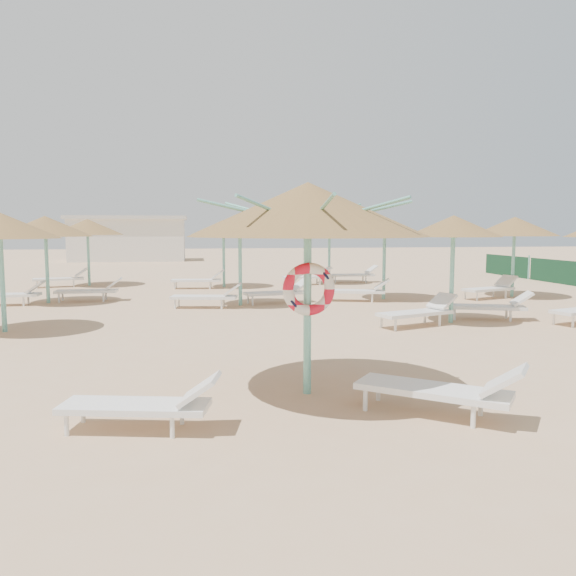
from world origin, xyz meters
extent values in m
plane|color=tan|center=(0.00, 0.00, 0.00)|extent=(120.00, 120.00, 0.00)
cylinder|color=#6DBDAE|center=(0.30, -0.05, 1.23)|extent=(0.11, 0.11, 2.46)
cone|color=brown|center=(0.30, -0.05, 2.57)|extent=(3.28, 3.28, 0.74)
cylinder|color=#6DBDAE|center=(0.30, -0.05, 2.31)|extent=(0.20, 0.20, 0.12)
cylinder|color=#6DBDAE|center=(1.05, -0.05, 2.52)|extent=(1.48, 0.04, 0.37)
cylinder|color=#6DBDAE|center=(0.83, 0.48, 2.52)|extent=(1.08, 1.08, 0.37)
cylinder|color=#6DBDAE|center=(0.30, 0.70, 2.52)|extent=(0.04, 1.48, 0.37)
cylinder|color=#6DBDAE|center=(-0.23, 0.48, 2.52)|extent=(1.08, 1.08, 0.37)
cylinder|color=#6DBDAE|center=(-0.46, -0.05, 2.52)|extent=(1.48, 0.04, 0.37)
cylinder|color=#6DBDAE|center=(-0.23, -0.58, 2.52)|extent=(1.08, 1.08, 0.37)
cylinder|color=#6DBDAE|center=(0.30, -0.80, 2.52)|extent=(0.04, 1.48, 0.37)
cylinder|color=#6DBDAE|center=(0.83, -0.58, 2.52)|extent=(1.08, 1.08, 0.37)
torus|color=red|center=(0.30, -0.15, 1.49)|extent=(0.73, 0.15, 0.73)
cylinder|color=white|center=(-2.68, -1.22, 0.12)|extent=(0.05, 0.05, 0.25)
cylinder|color=white|center=(-2.58, -0.79, 0.12)|extent=(0.05, 0.05, 0.25)
cylinder|color=white|center=(-1.51, -1.48, 0.12)|extent=(0.05, 0.05, 0.25)
cylinder|color=white|center=(-1.41, -1.05, 0.12)|extent=(0.05, 0.05, 0.25)
cube|color=white|center=(-1.94, -1.16, 0.28)|extent=(1.76, 0.90, 0.07)
cube|color=white|center=(-1.20, -1.32, 0.50)|extent=(0.53, 0.61, 0.32)
cylinder|color=white|center=(0.88, -0.92, 0.14)|extent=(0.06, 0.06, 0.28)
cylinder|color=white|center=(1.18, -0.53, 0.14)|extent=(0.06, 0.06, 0.28)
cylinder|color=white|center=(1.93, -1.73, 0.14)|extent=(0.06, 0.06, 0.28)
cylinder|color=white|center=(2.23, -1.35, 0.14)|extent=(0.06, 0.06, 0.28)
cube|color=white|center=(1.65, -1.21, 0.31)|extent=(1.85, 1.63, 0.08)
cube|color=white|center=(2.31, -1.72, 0.55)|extent=(0.74, 0.76, 0.36)
cylinder|color=#6DBDAE|center=(-5.49, 5.73, 1.15)|extent=(0.11, 0.11, 2.30)
cylinder|color=#6DBDAE|center=(-5.49, 5.73, 2.15)|extent=(0.20, 0.20, 0.12)
cylinder|color=#6DBDAE|center=(-5.78, 10.79, 1.15)|extent=(0.11, 0.11, 2.30)
cone|color=brown|center=(-5.78, 10.79, 2.39)|extent=(2.81, 2.81, 0.63)
cylinder|color=#6DBDAE|center=(-5.78, 10.79, 2.15)|extent=(0.20, 0.20, 0.12)
cylinder|color=white|center=(-6.33, 10.14, 0.14)|extent=(0.06, 0.06, 0.28)
cylinder|color=white|center=(-6.33, 10.64, 0.14)|extent=(0.06, 0.06, 0.28)
cube|color=white|center=(-6.88, 10.39, 0.32)|extent=(1.90, 0.63, 0.08)
cube|color=white|center=(-6.03, 10.39, 0.56)|extent=(0.49, 0.60, 0.36)
cylinder|color=white|center=(-5.48, 10.84, 0.14)|extent=(0.06, 0.06, 0.28)
cylinder|color=white|center=(-5.48, 11.34, 0.14)|extent=(0.06, 0.06, 0.28)
cylinder|color=white|center=(-4.13, 10.84, 0.14)|extent=(0.06, 0.06, 0.28)
cylinder|color=white|center=(-4.13, 11.34, 0.14)|extent=(0.06, 0.06, 0.28)
cube|color=white|center=(-4.68, 11.09, 0.32)|extent=(1.90, 0.63, 0.08)
cube|color=white|center=(-3.83, 11.09, 0.56)|extent=(0.49, 0.60, 0.36)
cylinder|color=#6DBDAE|center=(-5.52, 16.29, 1.15)|extent=(0.11, 0.11, 2.30)
cone|color=brown|center=(-5.52, 16.29, 2.40)|extent=(2.83, 2.83, 0.64)
cylinder|color=#6DBDAE|center=(-5.52, 16.29, 2.15)|extent=(0.20, 0.20, 0.12)
cylinder|color=white|center=(-7.35, 15.47, 0.14)|extent=(0.06, 0.06, 0.28)
cylinder|color=white|center=(-7.46, 15.96, 0.14)|extent=(0.06, 0.06, 0.28)
cylinder|color=white|center=(-6.03, 15.76, 0.14)|extent=(0.06, 0.06, 0.28)
cylinder|color=white|center=(-6.14, 16.25, 0.14)|extent=(0.06, 0.06, 0.28)
cube|color=white|center=(-6.62, 15.89, 0.32)|extent=(1.99, 1.01, 0.08)
cube|color=white|center=(-5.79, 16.07, 0.56)|extent=(0.60, 0.69, 0.36)
cylinder|color=#6DBDAE|center=(0.11, 9.28, 1.15)|extent=(0.11, 0.11, 2.30)
cone|color=brown|center=(0.11, 9.28, 2.39)|extent=(2.55, 2.55, 0.57)
cylinder|color=#6DBDAE|center=(0.11, 9.28, 2.15)|extent=(0.20, 0.20, 0.12)
cylinder|color=white|center=(-1.82, 8.78, 0.14)|extent=(0.06, 0.06, 0.28)
cylinder|color=white|center=(-1.73, 9.28, 0.14)|extent=(0.06, 0.06, 0.28)
cylinder|color=white|center=(-0.50, 8.54, 0.14)|extent=(0.06, 0.06, 0.28)
cylinder|color=white|center=(-0.40, 9.03, 0.14)|extent=(0.06, 0.06, 0.28)
cube|color=white|center=(-0.99, 8.88, 0.32)|extent=(1.98, 0.96, 0.08)
cube|color=white|center=(-0.15, 8.73, 0.56)|extent=(0.59, 0.68, 0.36)
cylinder|color=white|center=(0.47, 9.19, 0.14)|extent=(0.06, 0.06, 0.28)
cylinder|color=white|center=(0.38, 9.68, 0.14)|extent=(0.06, 0.06, 0.28)
cylinder|color=white|center=(1.80, 9.44, 0.14)|extent=(0.06, 0.06, 0.28)
cylinder|color=white|center=(1.70, 9.93, 0.14)|extent=(0.06, 0.06, 0.28)
cube|color=white|center=(1.21, 9.58, 0.32)|extent=(1.98, 0.96, 0.08)
cube|color=white|center=(2.05, 9.74, 0.56)|extent=(0.59, 0.68, 0.36)
cylinder|color=#6DBDAE|center=(-0.10, 14.78, 1.15)|extent=(0.11, 0.11, 2.30)
cone|color=brown|center=(-0.10, 14.78, 2.38)|extent=(2.50, 2.50, 0.56)
cylinder|color=#6DBDAE|center=(-0.10, 14.78, 2.15)|extent=(0.20, 0.20, 0.12)
cylinder|color=white|center=(-2.02, 14.21, 0.14)|extent=(0.06, 0.06, 0.28)
cylinder|color=white|center=(-1.98, 14.71, 0.14)|extent=(0.06, 0.06, 0.28)
cylinder|color=white|center=(-0.68, 14.08, 0.14)|extent=(0.06, 0.06, 0.28)
cylinder|color=white|center=(-0.63, 14.58, 0.14)|extent=(0.06, 0.06, 0.28)
cube|color=white|center=(-1.20, 14.38, 0.32)|extent=(1.95, 0.79, 0.08)
cube|color=white|center=(-0.36, 14.30, 0.56)|extent=(0.54, 0.64, 0.36)
cylinder|color=#6DBDAE|center=(4.99, 5.27, 1.15)|extent=(0.11, 0.11, 2.30)
cone|color=brown|center=(4.99, 5.27, 2.38)|extent=(2.32, 2.32, 0.52)
cylinder|color=#6DBDAE|center=(4.99, 5.27, 2.15)|extent=(0.20, 0.20, 0.12)
cylinder|color=white|center=(3.23, 4.36, 0.14)|extent=(0.06, 0.06, 0.28)
cylinder|color=white|center=(3.06, 4.83, 0.14)|extent=(0.06, 0.06, 0.28)
cylinder|color=white|center=(4.50, 4.82, 0.14)|extent=(0.06, 0.06, 0.28)
cylinder|color=white|center=(4.33, 5.29, 0.14)|extent=(0.06, 0.06, 0.28)
cube|color=white|center=(3.89, 4.87, 0.32)|extent=(2.00, 1.22, 0.08)
cube|color=white|center=(4.69, 5.16, 0.56)|extent=(0.66, 0.73, 0.36)
cylinder|color=white|center=(5.26, 5.60, 0.14)|extent=(0.06, 0.06, 0.28)
cylinder|color=white|center=(5.43, 6.07, 0.14)|extent=(0.06, 0.06, 0.28)
cylinder|color=white|center=(6.53, 5.15, 0.14)|extent=(0.06, 0.06, 0.28)
cylinder|color=white|center=(6.70, 5.62, 0.14)|extent=(0.06, 0.06, 0.28)
cube|color=white|center=(6.09, 5.57, 0.32)|extent=(2.00, 1.22, 0.08)
cube|color=white|center=(6.89, 5.28, 0.56)|extent=(0.66, 0.73, 0.36)
cylinder|color=#6DBDAE|center=(4.91, 10.05, 1.15)|extent=(0.11, 0.11, 2.30)
cone|color=brown|center=(4.91, 10.05, 2.39)|extent=(2.76, 2.76, 0.62)
cylinder|color=#6DBDAE|center=(4.91, 10.05, 2.15)|extent=(0.20, 0.20, 0.12)
cylinder|color=white|center=(2.97, 9.66, 0.14)|extent=(0.06, 0.06, 0.28)
cylinder|color=white|center=(3.12, 10.14, 0.14)|extent=(0.06, 0.06, 0.28)
cylinder|color=white|center=(4.26, 9.25, 0.14)|extent=(0.06, 0.06, 0.28)
cylinder|color=white|center=(4.41, 9.72, 0.14)|extent=(0.06, 0.06, 0.28)
cube|color=white|center=(3.81, 9.65, 0.32)|extent=(2.00, 1.17, 0.08)
cube|color=white|center=(4.62, 9.39, 0.56)|extent=(0.65, 0.72, 0.36)
cylinder|color=#6DBDAE|center=(4.39, 15.58, 1.15)|extent=(0.11, 0.11, 2.30)
cone|color=brown|center=(4.39, 15.58, 2.38)|extent=(2.41, 2.41, 0.54)
cylinder|color=#6DBDAE|center=(4.39, 15.58, 2.15)|extent=(0.20, 0.20, 0.12)
cylinder|color=white|center=(2.50, 14.90, 0.14)|extent=(0.06, 0.06, 0.28)
cylinder|color=white|center=(2.49, 15.40, 0.14)|extent=(0.06, 0.06, 0.28)
cylinder|color=white|center=(3.85, 14.95, 0.14)|extent=(0.06, 0.06, 0.28)
cylinder|color=white|center=(3.83, 15.45, 0.14)|extent=(0.06, 0.06, 0.28)
cube|color=white|center=(3.29, 15.18, 0.32)|extent=(1.92, 0.69, 0.08)
cube|color=white|center=(4.14, 15.21, 0.56)|extent=(0.51, 0.62, 0.36)
cylinder|color=white|center=(4.69, 15.66, 0.14)|extent=(0.06, 0.06, 0.28)
cylinder|color=white|center=(4.70, 16.16, 0.14)|extent=(0.06, 0.06, 0.28)
cylinder|color=white|center=(6.03, 15.61, 0.14)|extent=(0.06, 0.06, 0.28)
cylinder|color=white|center=(6.05, 16.11, 0.14)|extent=(0.06, 0.06, 0.28)
cube|color=white|center=(5.49, 15.88, 0.32)|extent=(1.92, 0.69, 0.08)
cube|color=white|center=(6.34, 15.85, 0.56)|extent=(0.51, 0.62, 0.36)
cylinder|color=white|center=(7.49, 4.11, 0.14)|extent=(0.06, 0.06, 0.28)
cylinder|color=white|center=(7.34, 4.59, 0.14)|extent=(0.06, 0.06, 0.28)
cylinder|color=#6DBDAE|center=(9.48, 9.97, 1.15)|extent=(0.11, 0.11, 2.30)
cone|color=brown|center=(9.48, 9.97, 2.40)|extent=(2.85, 2.85, 0.64)
cylinder|color=#6DBDAE|center=(9.48, 9.97, 2.15)|extent=(0.20, 0.20, 0.12)
cylinder|color=white|center=(7.71, 9.06, 0.14)|extent=(0.06, 0.06, 0.28)
cylinder|color=white|center=(7.54, 9.53, 0.14)|extent=(0.06, 0.06, 0.28)
cylinder|color=white|center=(8.98, 9.52, 0.14)|extent=(0.06, 0.06, 0.28)
cylinder|color=white|center=(8.81, 9.99, 0.14)|extent=(0.06, 0.06, 0.28)
cube|color=white|center=(8.38, 9.57, 0.32)|extent=(2.00, 1.23, 0.08)
cube|color=white|center=(9.17, 9.86, 0.56)|extent=(0.66, 0.73, 0.36)
cube|color=silver|center=(-6.00, 35.00, 1.50)|extent=(8.00, 4.00, 3.00)
cube|color=beige|center=(-6.00, 35.00, 3.12)|extent=(8.40, 4.40, 0.25)
cube|color=#1A502D|center=(14.00, 14.00, 0.50)|extent=(0.08, 3.80, 1.00)
cube|color=#1A502D|center=(14.00, 18.00, 0.50)|extent=(0.08, 3.80, 1.00)
cylinder|color=#6DBDAE|center=(14.00, 16.10, 0.55)|extent=(0.08, 0.08, 1.10)
camera|label=1|loc=(-1.23, -7.61, 2.30)|focal=35.00mm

